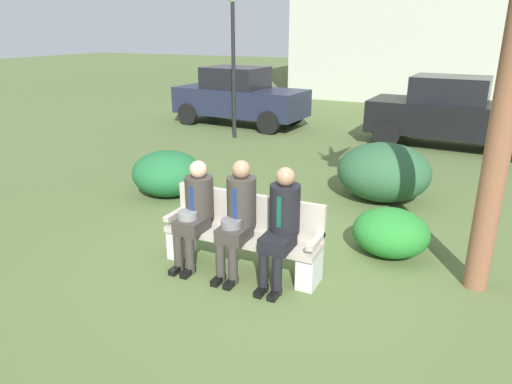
% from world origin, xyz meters
% --- Properties ---
extents(ground_plane, '(80.00, 80.00, 0.00)m').
position_xyz_m(ground_plane, '(0.00, 0.00, 0.00)').
color(ground_plane, '#536636').
extents(park_bench, '(1.91, 0.44, 0.90)m').
position_xyz_m(park_bench, '(-0.25, -0.21, 0.42)').
color(park_bench, '#B7AD9E').
rests_on(park_bench, ground).
extents(seated_man_left, '(0.34, 0.72, 1.27)m').
position_xyz_m(seated_man_left, '(-0.82, -0.35, 0.71)').
color(seated_man_left, '#38332D').
rests_on(seated_man_left, ground).
extents(seated_man_middle, '(0.34, 0.72, 1.34)m').
position_xyz_m(seated_man_middle, '(-0.25, -0.34, 0.74)').
color(seated_man_middle, '#38332D').
rests_on(seated_man_middle, ground).
extents(seated_man_right, '(0.34, 0.72, 1.33)m').
position_xyz_m(seated_man_right, '(0.29, -0.34, 0.74)').
color(seated_man_right, black).
rests_on(seated_man_right, ground).
extents(shrub_near_bench, '(1.54, 1.41, 0.96)m').
position_xyz_m(shrub_near_bench, '(0.78, 2.91, 0.48)').
color(shrub_near_bench, '#2A5734').
rests_on(shrub_near_bench, ground).
extents(shrub_mid_lawn, '(0.96, 0.88, 0.60)m').
position_xyz_m(shrub_mid_lawn, '(1.28, 0.89, 0.30)').
color(shrub_mid_lawn, '#257B2B').
rests_on(shrub_mid_lawn, ground).
extents(shrub_far_lawn, '(1.23, 1.13, 0.77)m').
position_xyz_m(shrub_far_lawn, '(-2.62, 1.54, 0.39)').
color(shrub_far_lawn, '#206334').
rests_on(shrub_far_lawn, ground).
extents(parked_car_near, '(4.00, 1.94, 1.68)m').
position_xyz_m(parked_car_near, '(-4.40, 7.62, 0.84)').
color(parked_car_near, '#1E2338').
rests_on(parked_car_near, ground).
extents(parked_car_far, '(3.97, 1.86, 1.68)m').
position_xyz_m(parked_car_far, '(1.48, 7.36, 0.84)').
color(parked_car_far, black).
rests_on(parked_car_far, ground).
extents(street_lamp, '(0.24, 0.24, 3.57)m').
position_xyz_m(street_lamp, '(-3.71, 6.02, 2.19)').
color(street_lamp, black).
rests_on(street_lamp, ground).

